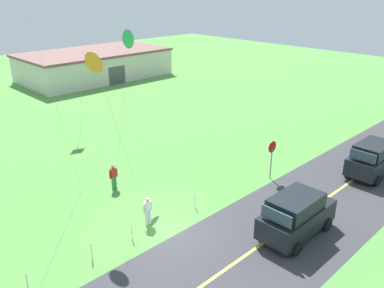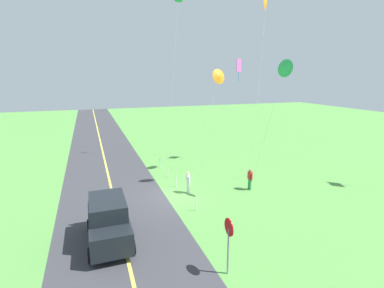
# 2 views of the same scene
# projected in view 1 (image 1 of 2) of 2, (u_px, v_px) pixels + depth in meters

# --- Properties ---
(ground_plane) EXTENTS (120.00, 120.00, 0.10)m
(ground_plane) POSITION_uv_depth(u_px,v_px,m) (168.00, 232.00, 20.43)
(ground_plane) COLOR #549342
(asphalt_road) EXTENTS (120.00, 7.00, 0.00)m
(asphalt_road) POSITION_uv_depth(u_px,v_px,m) (227.00, 269.00, 17.76)
(asphalt_road) COLOR #38383D
(asphalt_road) RESTS_ON ground
(road_centre_stripe) EXTENTS (120.00, 0.16, 0.00)m
(road_centre_stripe) POSITION_uv_depth(u_px,v_px,m) (227.00, 268.00, 17.76)
(road_centre_stripe) COLOR #E5E04C
(road_centre_stripe) RESTS_ON asphalt_road
(car_suv_foreground) EXTENTS (4.40, 2.12, 2.24)m
(car_suv_foreground) POSITION_uv_depth(u_px,v_px,m) (296.00, 215.00, 19.73)
(car_suv_foreground) COLOR black
(car_suv_foreground) RESTS_ON ground
(car_parked_east_near) EXTENTS (4.40, 2.12, 2.24)m
(car_parked_east_near) POSITION_uv_depth(u_px,v_px,m) (373.00, 158.00, 26.06)
(car_parked_east_near) COLOR black
(car_parked_east_near) RESTS_ON ground
(stop_sign) EXTENTS (0.76, 0.08, 2.56)m
(stop_sign) POSITION_uv_depth(u_px,v_px,m) (272.00, 152.00, 25.30)
(stop_sign) COLOR gray
(stop_sign) RESTS_ON ground
(person_adult_near) EXTENTS (0.58, 0.22, 1.60)m
(person_adult_near) POSITION_uv_depth(u_px,v_px,m) (114.00, 176.00, 24.28)
(person_adult_near) COLOR #338C4C
(person_adult_near) RESTS_ON ground
(person_adult_companion) EXTENTS (0.58, 0.22, 1.60)m
(person_adult_companion) POSITION_uv_depth(u_px,v_px,m) (148.00, 210.00, 20.69)
(person_adult_companion) COLOR silver
(person_adult_companion) RESTS_ON ground
(kite_red_low) EXTENTS (2.83, 1.03, 9.28)m
(kite_red_low) POSITION_uv_depth(u_px,v_px,m) (129.00, 39.00, 23.27)
(kite_red_low) COLOR silver
(kite_red_low) RESTS_ON ground
(kite_blue_mid) EXTENTS (1.11, 3.22, 8.78)m
(kite_blue_mid) POSITION_uv_depth(u_px,v_px,m) (95.00, 63.00, 19.18)
(kite_blue_mid) COLOR silver
(kite_blue_mid) RESTS_ON ground
(warehouse_distant) EXTENTS (18.36, 10.20, 3.50)m
(warehouse_distant) POSITION_uv_depth(u_px,v_px,m) (95.00, 64.00, 52.56)
(warehouse_distant) COLOR beige
(warehouse_distant) RESTS_ON ground
(fence_post_0) EXTENTS (0.05, 0.05, 0.90)m
(fence_post_0) POSITION_uv_depth(u_px,v_px,m) (27.00, 283.00, 16.24)
(fence_post_0) COLOR silver
(fence_post_0) RESTS_ON ground
(fence_post_1) EXTENTS (0.05, 0.05, 0.90)m
(fence_post_1) POSITION_uv_depth(u_px,v_px,m) (91.00, 252.00, 18.15)
(fence_post_1) COLOR silver
(fence_post_1) RESTS_ON ground
(fence_post_2) EXTENTS (0.05, 0.05, 0.90)m
(fence_post_2) POSITION_uv_depth(u_px,v_px,m) (132.00, 232.00, 19.61)
(fence_post_2) COLOR silver
(fence_post_2) RESTS_ON ground
(fence_post_3) EXTENTS (0.05, 0.05, 0.90)m
(fence_post_3) POSITION_uv_depth(u_px,v_px,m) (195.00, 200.00, 22.42)
(fence_post_3) COLOR silver
(fence_post_3) RESTS_ON ground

